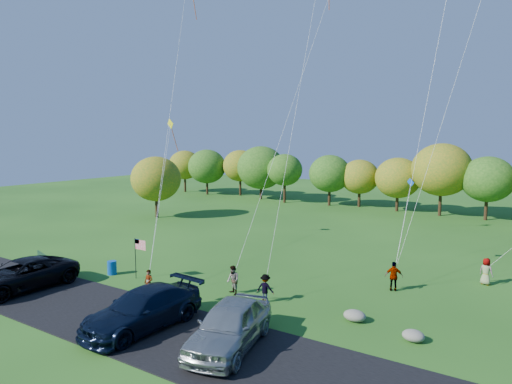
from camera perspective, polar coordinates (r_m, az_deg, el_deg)
ground at (r=25.78m, az=-5.92°, el=-13.79°), size 140.00×140.00×0.00m
asphalt_lane at (r=23.03m, az=-12.44°, el=-16.44°), size 44.00×6.00×0.06m
treeline at (r=57.33m, az=18.42°, el=2.08°), size 76.80×27.77×8.17m
minivan_dark at (r=30.82m, az=-27.30°, el=-9.20°), size 3.14×6.51×1.79m
minivan_navy at (r=22.94m, az=-13.98°, el=-14.02°), size 2.99×6.48×1.83m
minivan_silver at (r=20.44m, az=-3.32°, el=-16.27°), size 3.62×6.21×1.99m
flyer_a at (r=27.40m, az=-13.27°, el=-10.99°), size 0.60×0.44×1.52m
flyer_b at (r=26.92m, az=-2.89°, el=-10.95°), size 1.02×0.95×1.69m
flyer_c at (r=25.74m, az=1.18°, el=-11.92°), size 1.06×0.67×1.58m
flyer_d at (r=28.65m, az=16.86°, el=-10.06°), size 1.12×0.74×1.76m
flyer_e at (r=31.92m, az=26.82°, el=-8.85°), size 0.95×0.78×1.67m
park_bench at (r=35.37m, az=-25.05°, el=-7.68°), size 1.94×0.85×1.10m
trash_barrel at (r=32.17m, az=-17.56°, el=-9.01°), size 0.60×0.60×0.90m
flag_assembly at (r=30.26m, az=-14.50°, el=-6.89°), size 0.98×0.64×2.65m
boulder_near at (r=23.92m, az=12.23°, el=-14.87°), size 1.13×0.88×0.56m
boulder_far at (r=22.49m, az=19.08°, el=-16.61°), size 1.00×0.83×0.52m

